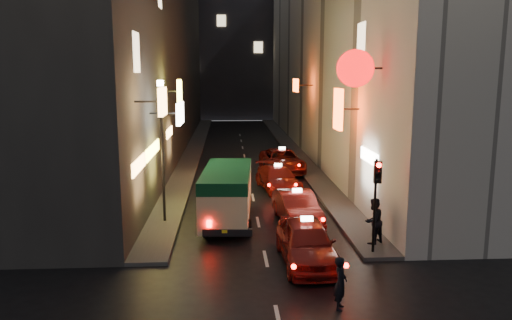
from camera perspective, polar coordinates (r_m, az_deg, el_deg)
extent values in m
cube|color=#353330|center=(43.32, -12.45, 12.84)|extent=(6.00, 52.00, 18.00)
cube|color=#EDA553|center=(20.15, -10.64, 6.58)|extent=(0.18, 1.50, 1.10)
cube|color=white|center=(23.88, -8.67, 5.30)|extent=(0.18, 2.16, 1.01)
cube|color=yellow|center=(28.71, -8.74, 7.76)|extent=(0.18, 1.24, 1.31)
cube|color=#EDA553|center=(20.87, -13.27, -0.52)|extent=(0.10, 2.92, 0.55)
cube|color=yellow|center=(24.59, -11.76, 1.12)|extent=(0.10, 4.08, 0.55)
cube|color=#EDA553|center=(31.62, -9.89, 3.14)|extent=(0.10, 2.77, 0.55)
cube|color=#FFE5B2|center=(21.08, -13.54, 11.87)|extent=(0.06, 1.30, 1.60)
cube|color=beige|center=(43.82, 9.25, 12.91)|extent=(6.00, 52.00, 18.00)
cylinder|color=#F20A0A|center=(21.04, 11.29, 10.25)|extent=(1.53, 0.18, 1.53)
cube|color=#FF420C|center=(24.37, 9.38, 5.75)|extent=(0.18, 1.34, 1.97)
cube|color=#FF420C|center=(37.27, 4.57, 8.52)|extent=(0.18, 1.85, 0.95)
cube|color=white|center=(22.82, 12.85, 0.39)|extent=(0.10, 2.58, 0.55)
cube|color=#FFE5B2|center=(24.63, 11.94, 13.27)|extent=(0.06, 1.30, 1.60)
cube|color=#313035|center=(74.88, -2.34, 13.34)|extent=(30.00, 10.00, 22.00)
cube|color=#44423F|center=(43.36, -7.11, 1.16)|extent=(1.50, 52.00, 0.15)
cube|color=#44423F|center=(43.63, 4.10, 1.27)|extent=(1.50, 52.00, 0.15)
cube|color=beige|center=(22.28, -3.32, -3.79)|extent=(2.39, 5.84, 2.09)
cube|color=#0C3D1E|center=(22.10, -3.35, -1.75)|extent=(2.41, 5.86, 0.52)
cube|color=black|center=(22.51, -3.33, -3.09)|extent=(2.26, 3.56, 0.48)
cube|color=black|center=(19.83, -3.29, -8.27)|extent=(1.97, 0.32, 0.29)
cube|color=#FF0A05|center=(19.66, -5.40, -7.29)|extent=(0.17, 0.06, 0.27)
cube|color=#FF0A05|center=(19.66, -1.20, -7.25)|extent=(0.17, 0.06, 0.27)
cylinder|color=black|center=(24.33, -5.38, -5.17)|extent=(0.21, 0.72, 0.72)
cylinder|color=black|center=(20.82, -0.85, -7.76)|extent=(0.21, 0.72, 0.72)
imported|color=maroon|center=(17.95, 5.80, -8.94)|extent=(2.48, 5.75, 1.81)
cube|color=white|center=(17.66, 5.86, -5.89)|extent=(0.42, 0.19, 0.16)
sphere|color=#FF0A05|center=(15.44, 4.34, -12.06)|extent=(0.16, 0.16, 0.16)
sphere|color=#FF0A05|center=(15.72, 10.26, -11.78)|extent=(0.16, 0.16, 0.16)
imported|color=maroon|center=(22.56, 4.70, -5.15)|extent=(2.68, 5.39, 1.65)
cube|color=white|center=(22.34, 4.74, -2.89)|extent=(0.44, 0.22, 0.16)
sphere|color=#FF0A05|center=(20.22, 3.57, -6.89)|extent=(0.16, 0.16, 0.16)
sphere|color=#FF0A05|center=(20.44, 7.67, -6.77)|extent=(0.16, 0.16, 0.16)
imported|color=maroon|center=(28.68, 2.53, -1.87)|extent=(2.85, 5.33, 1.61)
cube|color=white|center=(28.51, 2.55, -0.11)|extent=(0.44, 0.24, 0.16)
sphere|color=#FF0A05|center=(26.38, 1.50, -2.88)|extent=(0.16, 0.16, 0.16)
sphere|color=#FF0A05|center=(26.53, 4.57, -2.83)|extent=(0.16, 0.16, 0.16)
imported|color=maroon|center=(33.90, 3.00, 0.14)|extent=(2.73, 5.79, 1.79)
cube|color=white|center=(33.75, 3.01, 1.79)|extent=(0.43, 0.21, 0.16)
sphere|color=#FF0A05|center=(31.31, 2.07, -0.63)|extent=(0.16, 0.16, 0.16)
sphere|color=#FF0A05|center=(31.50, 4.94, -0.60)|extent=(0.16, 0.16, 0.16)
imported|color=black|center=(14.84, 9.64, -13.34)|extent=(0.54, 0.67, 1.76)
imported|color=black|center=(19.90, 13.28, -6.46)|extent=(0.90, 0.84, 2.04)
cylinder|color=black|center=(18.79, 13.41, -5.13)|extent=(0.10, 0.10, 3.50)
cube|color=black|center=(18.33, 13.74, -1.35)|extent=(0.26, 0.18, 0.80)
sphere|color=#FF0A05|center=(18.18, 13.87, -0.59)|extent=(0.18, 0.18, 0.18)
sphere|color=black|center=(18.23, 13.84, -1.42)|extent=(0.17, 0.17, 0.17)
sphere|color=black|center=(18.28, 13.80, -2.25)|extent=(0.17, 0.17, 0.17)
cylinder|color=black|center=(22.23, -10.63, 0.61)|extent=(0.12, 0.12, 6.00)
cylinder|color=#FFE5BF|center=(21.94, -10.89, 8.62)|extent=(0.28, 0.28, 0.25)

